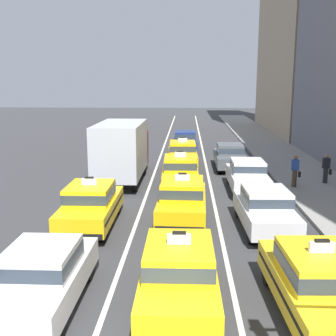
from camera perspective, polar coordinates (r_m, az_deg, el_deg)
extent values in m
cube|color=silver|center=(27.48, -1.51, 0.26)|extent=(0.14, 80.00, 0.01)
cube|color=silver|center=(27.43, 5.17, 0.20)|extent=(0.14, 80.00, 0.01)
cube|color=gray|center=(23.53, 19.47, -2.19)|extent=(4.00, 90.00, 0.15)
cylinder|color=black|center=(12.66, -17.31, -12.76)|extent=(0.24, 0.64, 0.64)
cylinder|color=black|center=(12.26, -10.78, -13.24)|extent=(0.24, 0.64, 0.64)
cylinder|color=black|center=(9.85, -14.77, -20.08)|extent=(0.24, 0.64, 0.64)
cube|color=silver|center=(11.08, -16.32, -14.45)|extent=(1.77, 4.30, 0.66)
cube|color=silver|center=(10.74, -16.69, -11.65)|extent=(1.56, 1.90, 0.60)
cube|color=#2D3842|center=(10.74, -16.69, -11.65)|extent=(1.58, 1.92, 0.33)
cylinder|color=black|center=(18.06, -11.52, -5.04)|extent=(0.25, 0.64, 0.64)
cylinder|color=black|center=(17.77, -6.87, -5.16)|extent=(0.25, 0.64, 0.64)
cylinder|color=black|center=(15.25, -14.21, -8.32)|extent=(0.25, 0.64, 0.64)
cylinder|color=black|center=(14.91, -8.70, -8.55)|extent=(0.25, 0.64, 0.64)
cube|color=yellow|center=(16.37, -10.29, -5.47)|extent=(1.84, 4.51, 0.70)
cube|color=black|center=(16.35, -10.30, -5.30)|extent=(1.85, 4.15, 0.10)
cube|color=yellow|center=(16.04, -10.49, -3.34)|extent=(1.62, 2.11, 0.64)
cube|color=#2D3842|center=(16.04, -10.49, -3.34)|extent=(1.64, 2.13, 0.35)
cube|color=white|center=(15.94, -10.55, -1.81)|extent=(0.56, 0.12, 0.24)
cube|color=black|center=(15.90, -10.57, -1.28)|extent=(0.32, 0.11, 0.06)
cube|color=black|center=(18.51, -8.81, -4.21)|extent=(1.71, 0.15, 0.20)
cube|color=black|center=(14.41, -12.14, -8.99)|extent=(1.71, 0.15, 0.20)
cylinder|color=black|center=(25.23, -7.61, -0.14)|extent=(0.24, 0.64, 0.64)
cylinder|color=black|center=(24.95, -3.31, -0.19)|extent=(0.24, 0.64, 0.64)
cylinder|color=black|center=(21.50, -9.49, -2.27)|extent=(0.24, 0.64, 0.64)
cylinder|color=black|center=(21.18, -4.45, -2.35)|extent=(0.24, 0.64, 0.64)
cube|color=maroon|center=(25.83, -5.20, 2.56)|extent=(2.11, 2.21, 2.10)
cube|color=#2D3842|center=(26.84, -4.90, 3.56)|extent=(1.93, 0.07, 0.76)
cube|color=#B2B7C1|center=(22.57, -6.39, 2.63)|extent=(2.33, 5.21, 2.70)
cylinder|color=black|center=(12.28, -1.96, -12.99)|extent=(0.24, 0.64, 0.64)
cylinder|color=black|center=(12.27, 5.12, -13.05)|extent=(0.24, 0.64, 0.64)
cylinder|color=black|center=(9.59, -3.36, -20.62)|extent=(0.24, 0.64, 0.64)
cylinder|color=black|center=(9.58, 6.08, -20.73)|extent=(0.24, 0.64, 0.64)
cube|color=yellow|center=(10.72, 1.49, -14.76)|extent=(1.83, 4.51, 0.70)
cube|color=black|center=(10.70, 1.49, -14.52)|extent=(1.85, 4.15, 0.10)
cube|color=yellow|center=(10.30, 1.50, -11.80)|extent=(1.61, 2.11, 0.64)
cube|color=#2D3842|center=(10.30, 1.50, -11.80)|extent=(1.63, 2.13, 0.35)
cube|color=white|center=(10.13, 1.51, -9.52)|extent=(0.56, 0.12, 0.24)
cube|color=black|center=(10.08, 1.52, -8.72)|extent=(0.32, 0.11, 0.06)
cube|color=black|center=(12.83, 1.62, -11.37)|extent=(1.71, 0.15, 0.20)
cylinder|color=black|center=(18.40, -0.15, -4.49)|extent=(0.26, 0.65, 0.64)
cylinder|color=black|center=(18.34, 4.46, -4.57)|extent=(0.26, 0.65, 0.64)
cylinder|color=black|center=(15.49, -1.06, -7.63)|extent=(0.26, 0.65, 0.64)
cylinder|color=black|center=(15.43, 4.45, -7.75)|extent=(0.26, 0.65, 0.64)
cube|color=yellow|center=(16.79, 1.95, -4.84)|extent=(1.94, 4.56, 0.70)
cube|color=black|center=(16.78, 1.95, -4.68)|extent=(1.95, 4.20, 0.10)
cube|color=yellow|center=(16.47, 1.94, -2.75)|extent=(1.67, 2.15, 0.64)
cube|color=#2D3842|center=(16.47, 1.94, -2.75)|extent=(1.69, 2.17, 0.35)
cube|color=white|center=(16.36, 1.95, -1.26)|extent=(0.56, 0.14, 0.24)
cube|color=black|center=(16.33, 1.96, -0.75)|extent=(0.32, 0.12, 0.06)
cube|color=black|center=(18.98, 2.24, -3.67)|extent=(1.71, 0.19, 0.20)
cube|color=black|center=(14.77, 1.56, -8.21)|extent=(1.71, 0.19, 0.20)
cylinder|color=black|center=(23.37, -0.22, -0.98)|extent=(0.26, 0.65, 0.64)
cylinder|color=black|center=(23.38, 3.40, -0.99)|extent=(0.26, 0.65, 0.64)
cylinder|color=black|center=(20.39, -0.40, -2.87)|extent=(0.26, 0.65, 0.64)
cylinder|color=black|center=(20.41, 3.75, -2.88)|extent=(0.26, 0.65, 0.64)
cube|color=yellow|center=(21.80, 1.64, -0.97)|extent=(1.93, 4.55, 0.70)
cube|color=black|center=(21.78, 1.64, -0.84)|extent=(1.94, 4.19, 0.10)
cube|color=yellow|center=(21.51, 1.65, 0.68)|extent=(1.66, 2.14, 0.64)
cube|color=#2D3842|center=(21.51, 1.65, 0.68)|extent=(1.68, 2.16, 0.35)
cube|color=white|center=(21.43, 1.66, 1.84)|extent=(0.56, 0.14, 0.24)
cube|color=black|center=(21.41, 1.66, 2.23)|extent=(0.32, 0.12, 0.06)
cube|color=black|center=(24.01, 1.58, -0.40)|extent=(1.71, 0.19, 0.20)
cube|color=black|center=(19.71, 1.70, -3.09)|extent=(1.71, 0.19, 0.20)
cylinder|color=black|center=(28.60, 0.43, 1.36)|extent=(0.26, 0.65, 0.64)
cylinder|color=black|center=(28.62, 3.39, 1.35)|extent=(0.26, 0.65, 0.64)
cylinder|color=black|center=(25.59, 0.35, 0.14)|extent=(0.26, 0.65, 0.64)
cylinder|color=black|center=(25.62, 3.66, 0.12)|extent=(0.26, 0.65, 0.64)
cube|color=yellow|center=(27.03, 1.96, 1.51)|extent=(1.92, 4.55, 0.70)
cube|color=black|center=(27.02, 1.96, 1.61)|extent=(1.93, 4.19, 0.10)
cube|color=yellow|center=(26.77, 1.98, 2.86)|extent=(1.66, 2.14, 0.64)
cube|color=#2D3842|center=(26.77, 1.98, 2.86)|extent=(1.68, 2.16, 0.35)
cube|color=white|center=(26.71, 1.98, 3.79)|extent=(0.56, 0.13, 0.24)
cube|color=black|center=(26.69, 1.99, 4.11)|extent=(0.32, 0.12, 0.06)
cube|color=black|center=(29.25, 1.90, 1.79)|extent=(1.71, 0.19, 0.20)
cube|color=black|center=(24.91, 2.03, 0.04)|extent=(1.71, 0.19, 0.20)
cylinder|color=black|center=(34.66, 1.09, 3.18)|extent=(0.25, 0.64, 0.64)
cylinder|color=black|center=(34.68, 3.48, 3.17)|extent=(0.25, 0.64, 0.64)
cylinder|color=black|center=(31.86, 1.04, 2.43)|extent=(0.25, 0.64, 0.64)
cylinder|color=black|center=(31.88, 3.64, 2.41)|extent=(0.25, 0.64, 0.64)
cube|color=navy|center=(33.21, 2.31, 3.38)|extent=(1.84, 4.33, 0.66)
cube|color=navy|center=(33.03, 2.32, 4.43)|extent=(1.59, 1.93, 0.60)
cube|color=#2D3842|center=(33.03, 2.32, 4.43)|extent=(1.61, 1.95, 0.33)
cylinder|color=black|center=(12.11, 13.41, -13.69)|extent=(0.26, 0.65, 0.64)
cylinder|color=black|center=(12.52, 20.19, -13.24)|extent=(0.26, 0.65, 0.64)
cube|color=yellow|center=(10.84, 19.30, -15.16)|extent=(1.97, 4.57, 0.70)
cube|color=black|center=(10.81, 19.32, -14.92)|extent=(1.98, 4.21, 0.10)
cube|color=yellow|center=(10.43, 19.82, -12.22)|extent=(1.68, 2.16, 0.64)
cube|color=#2D3842|center=(10.43, 19.82, -12.22)|extent=(1.70, 2.18, 0.35)
cube|color=white|center=(10.26, 19.99, -9.97)|extent=(0.56, 0.14, 0.24)
cube|color=black|center=(10.21, 20.05, -9.18)|extent=(0.32, 0.12, 0.06)
cube|color=black|center=(12.85, 16.02, -11.82)|extent=(1.71, 0.21, 0.20)
cylinder|color=black|center=(17.45, 9.55, -5.56)|extent=(0.26, 0.65, 0.64)
cylinder|color=black|center=(17.73, 14.18, -5.48)|extent=(0.26, 0.65, 0.64)
cylinder|color=black|center=(14.80, 11.23, -8.80)|extent=(0.26, 0.65, 0.64)
cylinder|color=black|center=(15.13, 16.67, -8.62)|extent=(0.26, 0.65, 0.64)
cube|color=silver|center=(16.15, 12.90, -5.88)|extent=(1.90, 4.36, 0.66)
cube|color=silver|center=(15.88, 13.07, -3.82)|extent=(1.62, 1.95, 0.60)
cube|color=#2D3842|center=(15.88, 13.07, -3.82)|extent=(1.64, 1.97, 0.33)
cylinder|color=black|center=(22.96, 8.30, -1.34)|extent=(0.24, 0.64, 0.64)
cylinder|color=black|center=(23.15, 11.86, -1.36)|extent=(0.24, 0.64, 0.64)
cylinder|color=black|center=(20.22, 9.07, -3.14)|extent=(0.24, 0.64, 0.64)
cylinder|color=black|center=(20.43, 13.10, -3.15)|extent=(0.24, 0.64, 0.64)
cube|color=silver|center=(21.60, 10.59, -1.34)|extent=(1.76, 4.30, 0.66)
cube|color=silver|center=(21.37, 10.69, 0.24)|extent=(1.56, 1.90, 0.60)
cube|color=#2D3842|center=(21.37, 10.69, 0.24)|extent=(1.58, 1.92, 0.33)
cylinder|color=black|center=(28.20, 6.52, 1.14)|extent=(0.24, 0.64, 0.64)
cylinder|color=black|center=(28.33, 9.43, 1.11)|extent=(0.24, 0.64, 0.64)
cylinder|color=black|center=(25.42, 6.95, -0.03)|extent=(0.24, 0.64, 0.64)
cylinder|color=black|center=(25.57, 10.17, -0.06)|extent=(0.24, 0.64, 0.64)
cube|color=#4C5156|center=(26.81, 8.28, 1.26)|extent=(1.76, 4.30, 0.66)
cube|color=#4C5156|center=(26.60, 8.34, 2.56)|extent=(1.56, 1.90, 0.60)
cube|color=#2D3842|center=(26.60, 8.34, 2.56)|extent=(1.58, 1.92, 0.33)
cylinder|color=#473828|center=(22.37, 16.65, -1.36)|extent=(0.24, 0.24, 0.87)
cube|color=#2D4CA5|center=(22.23, 16.76, 0.41)|extent=(0.36, 0.22, 0.53)
sphere|color=brown|center=(22.16, 16.81, 1.36)|extent=(0.20, 0.20, 0.20)
cube|color=black|center=(22.39, 17.28, -0.81)|extent=(0.10, 0.20, 0.28)
cylinder|color=#23232D|center=(23.77, 20.43, -0.96)|extent=(0.24, 0.24, 0.79)
cube|color=black|center=(23.64, 20.54, 0.61)|extent=(0.36, 0.22, 0.54)
sphere|color=#9E7051|center=(23.58, 20.61, 1.52)|extent=(0.20, 0.20, 0.20)
cube|color=black|center=(23.80, 21.01, -0.50)|extent=(0.10, 0.20, 0.28)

